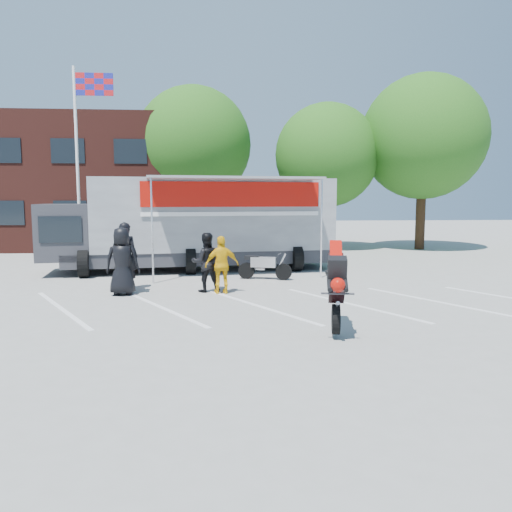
{
  "coord_description": "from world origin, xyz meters",
  "views": [
    {
      "loc": [
        -0.78,
        -11.3,
        2.67
      ],
      "look_at": [
        0.15,
        0.67,
        1.3
      ],
      "focal_mm": 35.0,
      "sensor_mm": 36.0,
      "label": 1
    }
  ],
  "objects": [
    {
      "name": "ground",
      "position": [
        0.0,
        0.0,
        0.0
      ],
      "size": [
        100.0,
        100.0,
        0.0
      ],
      "primitive_type": "plane",
      "color": "#969691",
      "rests_on": "ground"
    },
    {
      "name": "parking_bay_lines",
      "position": [
        0.0,
        1.0,
        0.01
      ],
      "size": [
        18.09,
        13.33,
        0.01
      ],
      "primitive_type": "cube",
      "rotation": [
        0.0,
        0.0,
        0.52
      ],
      "color": "white",
      "rests_on": "ground"
    },
    {
      "name": "office_building",
      "position": [
        -10.0,
        18.0,
        3.5
      ],
      "size": [
        18.0,
        8.0,
        7.0
      ],
      "primitive_type": "cube",
      "color": "#471D17",
      "rests_on": "ground"
    },
    {
      "name": "flagpole",
      "position": [
        -6.24,
        10.0,
        5.05
      ],
      "size": [
        1.61,
        0.12,
        8.0
      ],
      "color": "white",
      "rests_on": "ground"
    },
    {
      "name": "tree_left",
      "position": [
        -2.0,
        16.0,
        5.57
      ],
      "size": [
        6.12,
        6.12,
        8.64
      ],
      "color": "#382314",
      "rests_on": "ground"
    },
    {
      "name": "tree_mid",
      "position": [
        5.0,
        15.0,
        4.94
      ],
      "size": [
        5.44,
        5.44,
        7.68
      ],
      "color": "#382314",
      "rests_on": "ground"
    },
    {
      "name": "tree_right",
      "position": [
        10.0,
        14.5,
        5.88
      ],
      "size": [
        6.46,
        6.46,
        9.12
      ],
      "color": "#382314",
      "rests_on": "ground"
    },
    {
      "name": "transporter_truck",
      "position": [
        -1.39,
        7.55,
        0.0
      ],
      "size": [
        11.34,
        6.51,
        3.43
      ],
      "primitive_type": null,
      "rotation": [
        0.0,
        0.0,
        0.13
      ],
      "color": "#979BA0",
      "rests_on": "ground"
    },
    {
      "name": "parked_motorcycle",
      "position": [
        0.79,
        5.09,
        0.0
      ],
      "size": [
        1.95,
        1.13,
        0.97
      ],
      "primitive_type": null,
      "rotation": [
        0.0,
        0.0,
        1.27
      ],
      "color": "#B7B8BC",
      "rests_on": "ground"
    },
    {
      "name": "stunt_bike_rider",
      "position": [
        1.61,
        -1.37,
        0.0
      ],
      "size": [
        1.07,
        1.79,
        1.97
      ],
      "primitive_type": null,
      "rotation": [
        0.0,
        0.0,
        -0.18
      ],
      "color": "black",
      "rests_on": "ground"
    },
    {
      "name": "spectator_leather_a",
      "position": [
        -3.43,
        2.71,
        0.95
      ],
      "size": [
        0.93,
        0.61,
        1.91
      ],
      "primitive_type": "imported",
      "rotation": [
        0.0,
        0.0,
        3.15
      ],
      "color": "black",
      "rests_on": "ground"
    },
    {
      "name": "spectator_leather_b",
      "position": [
        -3.48,
        3.49,
        1.0
      ],
      "size": [
        0.79,
        0.57,
        2.01
      ],
      "primitive_type": "imported",
      "rotation": [
        0.0,
        0.0,
        3.01
      ],
      "color": "black",
      "rests_on": "ground"
    },
    {
      "name": "spectator_leather_c",
      "position": [
        -1.11,
        3.03,
        0.86
      ],
      "size": [
        0.92,
        0.76,
        1.71
      ],
      "primitive_type": "imported",
      "rotation": [
        0.0,
        0.0,
        3.29
      ],
      "color": "black",
      "rests_on": "ground"
    },
    {
      "name": "spectator_hivis",
      "position": [
        -0.66,
        2.7,
        0.82
      ],
      "size": [
        1.02,
        0.56,
        1.64
      ],
      "primitive_type": "imported",
      "rotation": [
        0.0,
        0.0,
        3.31
      ],
      "color": "yellow",
      "rests_on": "ground"
    }
  ]
}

